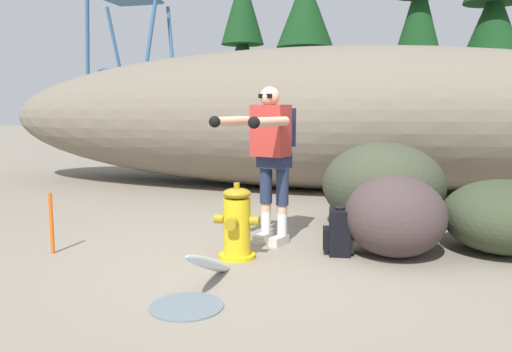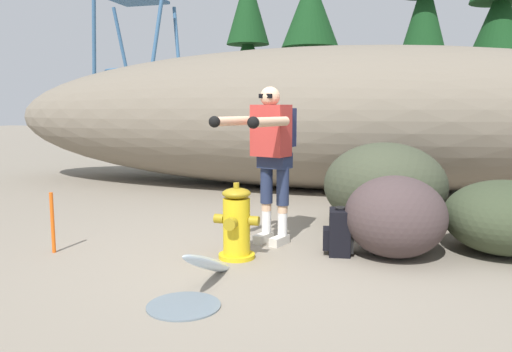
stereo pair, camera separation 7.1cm
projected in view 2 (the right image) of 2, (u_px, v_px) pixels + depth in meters
The scene contains 14 objects.
ground_plane at pixel (261, 259), 4.81m from camera, with size 56.00×56.00×0.04m, color gray.
dirt_embankment at pixel (327, 118), 8.73m from camera, with size 12.32×3.20×2.45m, color #756B5B.
fire_hydrant at pixel (236, 224), 4.73m from camera, with size 0.44×0.39×0.72m.
hydrant_water_jet at pixel (204, 273), 3.97m from camera, with size 0.53×1.34×0.52m.
utility_worker at pixel (271, 145), 5.13m from camera, with size 0.69×1.04×1.63m.
spare_backpack at pixel (339, 232), 4.87m from camera, with size 0.32×0.33×0.47m.
boulder_large at pixel (506, 217), 4.88m from camera, with size 1.21×1.16×0.72m, color #353F29.
boulder_mid at pixel (385, 186), 5.88m from camera, with size 1.44×1.41×1.02m, color #3A402E.
boulder_outlier at pixel (395, 216), 4.78m from camera, with size 0.96×0.98×0.78m, color #443636.
pine_tree_far_left at pixel (248, 57), 16.65m from camera, with size 2.18×2.18×5.87m.
pine_tree_left at pixel (310, 60), 15.31m from camera, with size 2.66×2.66×5.42m.
pine_tree_center at pixel (424, 17), 12.23m from camera, with size 1.95×1.95×7.07m.
pine_tree_right at pixel (500, 20), 13.61m from camera, with size 2.53×2.53×7.03m.
survey_stake at pixel (53, 223), 4.91m from camera, with size 0.04×0.04×0.60m, color #E55914.
Camera 2 is at (1.23, -4.49, 1.42)m, focal length 35.23 mm.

